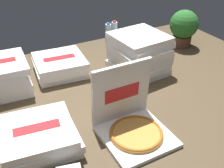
# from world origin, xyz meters

# --- Properties ---
(ground_plane) EXTENTS (3.20, 2.40, 0.02)m
(ground_plane) POSITION_xyz_m (0.00, 0.00, -0.01)
(ground_plane) COLOR #4C3D28
(open_pizza_box) EXTENTS (0.42, 0.43, 0.44)m
(open_pizza_box) POSITION_xyz_m (-0.09, -0.28, 0.09)
(open_pizza_box) COLOR white
(open_pizza_box) RESTS_ON ground_plane
(pizza_stack_right_near) EXTENTS (0.49, 0.48, 0.35)m
(pizza_stack_right_near) POSITION_xyz_m (0.38, 0.37, 0.18)
(pizza_stack_right_near) COLOR white
(pizza_stack_right_near) RESTS_ON ground_plane
(pizza_stack_left_near) EXTENTS (0.48, 0.47, 0.15)m
(pizza_stack_left_near) POSITION_xyz_m (-0.64, -0.13, 0.08)
(pizza_stack_left_near) COLOR white
(pizza_stack_left_near) RESTS_ON ground_plane
(pizza_stack_left_mid) EXTENTS (0.47, 0.46, 0.25)m
(pizza_stack_left_mid) POSITION_xyz_m (-0.74, 0.63, 0.13)
(pizza_stack_left_mid) COLOR white
(pizza_stack_left_mid) RESTS_ON ground_plane
(pizza_stack_center_near) EXTENTS (0.47, 0.47, 0.15)m
(pizza_stack_center_near) POSITION_xyz_m (-0.24, 0.68, 0.08)
(pizza_stack_center_near) COLOR white
(pizza_stack_center_near) RESTS_ON ground_plane
(ice_bucket) EXTENTS (0.27, 0.27, 0.14)m
(ice_bucket) POSITION_xyz_m (0.63, 0.88, 0.07)
(ice_bucket) COLOR #B7BABF
(ice_bucket) RESTS_ON ground_plane
(water_bottle_0) EXTENTS (0.06, 0.06, 0.25)m
(water_bottle_0) POSITION_xyz_m (0.50, 1.03, 0.12)
(water_bottle_0) COLOR silver
(water_bottle_0) RESTS_ON ground_plane
(water_bottle_1) EXTENTS (0.06, 0.06, 0.25)m
(water_bottle_1) POSITION_xyz_m (0.56, 0.70, 0.12)
(water_bottle_1) COLOR silver
(water_bottle_1) RESTS_ON ground_plane
(water_bottle_2) EXTENTS (0.06, 0.06, 0.25)m
(water_bottle_2) POSITION_xyz_m (0.42, 1.01, 0.12)
(water_bottle_2) COLOR silver
(water_bottle_2) RESTS_ON ground_plane
(potted_plant) EXTENTS (0.29, 0.29, 0.38)m
(potted_plant) POSITION_xyz_m (1.10, 0.63, 0.21)
(potted_plant) COLOR #513323
(potted_plant) RESTS_ON ground_plane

